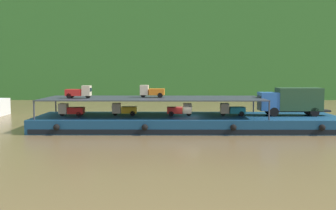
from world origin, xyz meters
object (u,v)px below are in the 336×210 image
object	(u,v)px
cargo_barge	(187,122)
mini_truck_lower_stern	(71,110)
covered_lorry	(292,100)
mini_truck_lower_fore	(232,110)
mini_truck_upper_mid	(152,91)
mini_truck_lower_aft	(124,109)
mini_truck_upper_stern	(79,92)
mini_truck_lower_mid	(180,110)

from	to	relation	value
cargo_barge	mini_truck_lower_stern	world-z (taller)	mini_truck_lower_stern
cargo_barge	covered_lorry	bearing A→B (deg)	1.49
mini_truck_lower_fore	mini_truck_upper_mid	distance (m)	9.18
mini_truck_upper_mid	mini_truck_lower_stern	bearing A→B (deg)	-173.45
mini_truck_lower_stern	mini_truck_lower_aft	xyz separation A→B (m)	(5.77, 0.66, 0.00)
mini_truck_upper_stern	mini_truck_lower_fore	bearing A→B (deg)	2.84
mini_truck_lower_fore	covered_lorry	bearing A→B (deg)	1.76
mini_truck_lower_aft	mini_truck_upper_mid	world-z (taller)	mini_truck_upper_mid
cargo_barge	mini_truck_lower_fore	xyz separation A→B (m)	(4.99, 0.10, 1.44)
covered_lorry	mini_truck_lower_fore	world-z (taller)	covered_lorry
cargo_barge	mini_truck_lower_fore	distance (m)	5.19
cargo_barge	mini_truck_lower_mid	world-z (taller)	mini_truck_lower_mid
mini_truck_lower_stern	mini_truck_lower_aft	bearing A→B (deg)	6.48
covered_lorry	mini_truck_upper_mid	distance (m)	15.63
mini_truck_lower_fore	mini_truck_lower_stern	bearing A→B (deg)	-178.39
covered_lorry	mini_truck_lower_stern	distance (m)	24.48
cargo_barge	mini_truck_upper_stern	size ratio (longest dim) A/B	11.98
mini_truck_lower_fore	mini_truck_upper_stern	world-z (taller)	mini_truck_upper_stern
mini_truck_lower_aft	mini_truck_upper_stern	world-z (taller)	mini_truck_upper_stern
mini_truck_lower_mid	mini_truck_upper_stern	size ratio (longest dim) A/B	0.99
mini_truck_lower_stern	mini_truck_lower_fore	world-z (taller)	same
cargo_barge	mini_truck_lower_mid	bearing A→B (deg)	-176.60
mini_truck_upper_mid	mini_truck_lower_aft	bearing A→B (deg)	-173.31
cargo_barge	mini_truck_lower_aft	world-z (taller)	mini_truck_lower_aft
mini_truck_lower_aft	mini_truck_lower_mid	world-z (taller)	same
mini_truck_lower_fore	mini_truck_upper_stern	size ratio (longest dim) A/B	0.99
covered_lorry	mini_truck_lower_aft	bearing A→B (deg)	-179.85
mini_truck_lower_aft	mini_truck_upper_mid	size ratio (longest dim) A/B	1.00
cargo_barge	mini_truck_lower_fore	size ratio (longest dim) A/B	12.09
mini_truck_lower_stern	mini_truck_lower_fore	bearing A→B (deg)	1.61
mini_truck_lower_aft	mini_truck_lower_fore	bearing A→B (deg)	-0.73
covered_lorry	mini_truck_lower_fore	xyz separation A→B (m)	(-6.64, -0.20, -1.00)
mini_truck_upper_stern	mini_truck_upper_mid	world-z (taller)	same
covered_lorry	mini_truck_lower_mid	size ratio (longest dim) A/B	2.87
covered_lorry	mini_truck_lower_fore	bearing A→B (deg)	-178.24
mini_truck_lower_aft	mini_truck_lower_mid	bearing A→B (deg)	-2.76
cargo_barge	mini_truck_lower_mid	size ratio (longest dim) A/B	12.09
mini_truck_lower_stern	cargo_barge	bearing A→B (deg)	1.80
covered_lorry	mini_truck_lower_stern	world-z (taller)	covered_lorry
mini_truck_lower_fore	mini_truck_lower_aft	bearing A→B (deg)	179.27
mini_truck_lower_aft	mini_truck_lower_mid	xyz separation A→B (m)	(6.23, -0.30, 0.00)
mini_truck_upper_mid	covered_lorry	bearing A→B (deg)	-1.15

